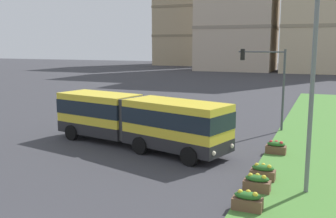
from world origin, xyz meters
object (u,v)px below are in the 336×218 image
Objects in this scene: flower_planter_5 at (276,147)px; traffic_light_far_right at (268,75)px; flower_planter_2 at (248,201)px; streetlight_median at (313,71)px; flower_planter_3 at (257,183)px; flower_planter_4 at (263,172)px; articulated_bus at (138,120)px.

traffic_light_far_right reaches higher than flower_planter_5.
streetlight_median is (1.90, 2.69, 4.65)m from flower_planter_2.
flower_planter_3 is at bearing -83.30° from traffic_light_far_right.
flower_planter_2 is 2.01m from flower_planter_3.
traffic_light_far_right is (-1.47, 12.46, 3.55)m from flower_planter_3.
flower_planter_4 is at bearing 156.23° from streetlight_median.
flower_planter_2 is at bearing -90.00° from flower_planter_5.
articulated_bus is 2.07× the size of traffic_light_far_right.
traffic_light_far_right reaches higher than flower_planter_3.
streetlight_median is (1.90, -0.84, 4.65)m from flower_planter_4.
flower_planter_3 is (7.95, -4.75, -1.23)m from articulated_bus.
articulated_bus reaches higher than flower_planter_2.
articulated_bus is at bearing 157.85° from flower_planter_4.
flower_planter_3 is 1.00× the size of flower_planter_4.
articulated_bus is 10.92× the size of flower_planter_5.
flower_planter_3 is 1.52m from flower_planter_4.
flower_planter_5 is at bearing -77.00° from traffic_light_far_right.
flower_planter_4 is at bearing -82.38° from traffic_light_far_right.
articulated_bus reaches higher than flower_planter_3.
streetlight_median is at bearing 19.70° from flower_planter_3.
flower_planter_5 is 7.40m from streetlight_median.
flower_planter_4 is at bearing -22.15° from articulated_bus.
flower_planter_4 is 4.60m from flower_planter_5.
articulated_bus is 8.15m from flower_planter_5.
streetlight_median reaches higher than articulated_bus.
traffic_light_far_right is 12.30m from streetlight_median.
articulated_bus is 10.50m from flower_planter_2.
traffic_light_far_right is (6.48, 7.71, 2.32)m from articulated_bus.
flower_planter_2 is 14.98m from traffic_light_far_right.
traffic_light_far_right is at bearing 105.94° from streetlight_median.
flower_planter_2 is 8.13m from flower_planter_5.
flower_planter_4 is (7.95, -3.23, -1.23)m from articulated_bus.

